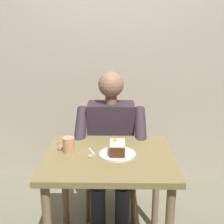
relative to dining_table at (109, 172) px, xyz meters
name	(u,v)px	position (x,y,z in m)	size (l,w,h in m)	color
cafe_rear_panel	(112,28)	(0.00, -1.19, 0.87)	(6.40, 0.12, 3.00)	#B7A993
dining_table	(109,172)	(0.00, 0.00, 0.00)	(0.80, 0.68, 0.75)	olive
chair	(111,154)	(0.00, -0.62, -0.15)	(0.42, 0.42, 0.88)	olive
seated_person	(111,147)	(0.00, -0.45, -0.02)	(0.53, 0.58, 1.19)	#31262F
dessert_plate	(117,154)	(-0.05, -0.01, 0.12)	(0.23, 0.23, 0.01)	silver
cake_slice	(117,148)	(-0.05, -0.01, 0.17)	(0.09, 0.14, 0.09)	#4B2B14
coffee_cup	(68,145)	(0.26, -0.04, 0.17)	(0.11, 0.07, 0.10)	tan
dessert_spoon	(91,154)	(0.12, -0.01, 0.12)	(0.05, 0.14, 0.01)	silver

